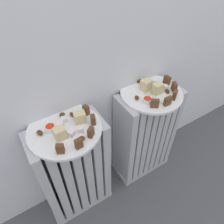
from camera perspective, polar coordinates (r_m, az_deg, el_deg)
ground_plane at (r=1.22m, az=7.84°, el=-27.62°), size 6.00×6.00×0.00m
radiator_left at (r=1.03m, az=-10.14°, el=-15.50°), size 0.31×0.16×0.56m
radiator_right at (r=1.15m, az=8.77°, el=-6.31°), size 0.31×0.16×0.56m
plate_left at (r=0.80m, az=-12.68°, el=-4.60°), size 0.28×0.28×0.01m
plate_right at (r=0.95m, az=10.61°, el=5.08°), size 0.28×0.28×0.01m
dark_cake_slice_left_0 at (r=0.71m, az=-13.86°, el=-9.66°), size 0.03×0.03×0.04m
dark_cake_slice_left_1 at (r=0.71m, az=-9.00°, el=-8.45°), size 0.03×0.02×0.04m
dark_cake_slice_left_2 at (r=0.74m, az=-5.75°, el=-5.50°), size 0.03×0.03×0.04m
dark_cake_slice_left_3 at (r=0.78m, az=-5.16°, el=-2.11°), size 0.02×0.03×0.04m
dark_cake_slice_left_4 at (r=0.82m, az=-7.04°, el=0.55°), size 0.02×0.03×0.04m
marble_cake_slice_left_0 at (r=0.75m, az=-13.90°, el=-5.66°), size 0.04×0.03×0.05m
marble_cake_slice_left_1 at (r=0.79m, az=-8.72°, el=-1.44°), size 0.05×0.04×0.04m
turkish_delight_left_0 at (r=0.79m, az=-13.85°, el=-3.37°), size 0.03×0.03×0.03m
turkish_delight_left_1 at (r=0.76m, az=-11.01°, el=-5.60°), size 0.03×0.03×0.02m
turkish_delight_left_2 at (r=0.76m, az=-8.51°, el=-4.65°), size 0.03×0.03×0.02m
turkish_delight_left_3 at (r=0.81m, az=-12.85°, el=-1.95°), size 0.02×0.02×0.02m
medjool_date_left_0 at (r=0.79m, az=-18.95°, el=-5.33°), size 0.03×0.03×0.02m
medjool_date_left_1 at (r=0.74m, az=-8.21°, el=-7.10°), size 0.03×0.03×0.02m
medjool_date_left_2 at (r=0.83m, az=-13.35°, el=-0.70°), size 0.02×0.02×0.02m
medjool_date_left_3 at (r=0.83m, az=-10.74°, el=-0.64°), size 0.02×0.03×0.01m
jam_bowl_left at (r=0.79m, az=-16.34°, el=-4.19°), size 0.04×0.04×0.02m
dark_cake_slice_right_0 at (r=0.86m, az=11.52°, el=2.28°), size 0.03×0.03×0.04m
dark_cake_slice_right_1 at (r=0.88m, az=14.84°, el=2.86°), size 0.03×0.02×0.04m
dark_cake_slice_right_2 at (r=0.92m, az=16.64°, el=4.50°), size 0.03×0.03×0.04m
dark_cake_slice_right_3 at (r=0.97m, az=16.50°, el=6.55°), size 0.03×0.04×0.04m
dark_cake_slice_right_4 at (r=1.00m, az=14.68°, el=8.37°), size 0.02×0.03×0.04m
marble_cake_slice_right_0 at (r=0.93m, az=12.21°, el=6.16°), size 0.04×0.03×0.05m
marble_cake_slice_right_1 at (r=0.94m, az=9.12°, el=7.17°), size 0.05×0.04×0.05m
turkish_delight_right_0 at (r=0.97m, az=14.12°, el=6.48°), size 0.03×0.03×0.02m
turkish_delight_right_1 at (r=0.99m, az=11.23°, el=7.99°), size 0.03×0.03×0.02m
medjool_date_right_0 at (r=0.95m, az=14.77°, el=5.50°), size 0.02×0.03×0.02m
medjool_date_right_1 at (r=0.89m, az=6.80°, el=3.87°), size 0.02×0.03×0.01m
medjool_date_right_2 at (r=0.97m, az=10.68°, el=6.89°), size 0.03×0.03×0.01m
medjool_date_right_3 at (r=0.99m, az=7.36°, el=8.34°), size 0.03×0.02×0.02m
jam_bowl_right at (r=0.88m, az=9.56°, el=3.23°), size 0.04×0.04×0.02m
fork at (r=0.91m, az=11.28°, el=3.67°), size 0.04×0.10×0.00m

